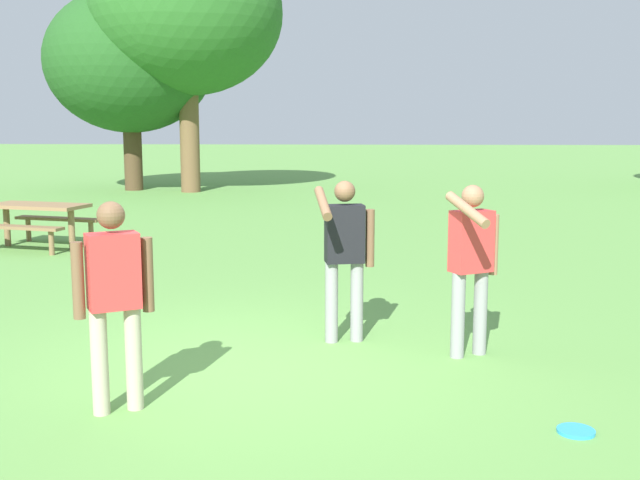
{
  "coord_description": "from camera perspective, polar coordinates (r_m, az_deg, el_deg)",
  "views": [
    {
      "loc": [
        0.93,
        -6.9,
        2.26
      ],
      "look_at": [
        0.55,
        1.11,
        1.0
      ],
      "focal_mm": 43.91,
      "sensor_mm": 36.0,
      "label": 1
    }
  ],
  "objects": [
    {
      "name": "person_bystander",
      "position": [
        7.82,
        1.81,
        -0.63
      ],
      "size": [
        0.6,
        0.75,
        1.64
      ],
      "color": "gray",
      "rests_on": "ground"
    },
    {
      "name": "person_thrower",
      "position": [
        7.48,
        11.0,
        -1.23
      ],
      "size": [
        0.55,
        0.83,
        1.64
      ],
      "color": "gray",
      "rests_on": "ground"
    },
    {
      "name": "person_catcher",
      "position": [
        6.15,
        -14.78,
        -3.74
      ],
      "size": [
        0.55,
        0.37,
        1.64
      ],
      "color": "#B7AD93",
      "rests_on": "ground"
    },
    {
      "name": "tree_broad_center",
      "position": [
        24.52,
        -9.71,
        15.94
      ],
      "size": [
        5.74,
        5.74,
        7.78
      ],
      "color": "brown",
      "rests_on": "ground"
    },
    {
      "name": "frisbee",
      "position": [
        6.11,
        18.15,
        -13.09
      ],
      "size": [
        0.27,
        0.27,
        0.03
      ],
      "primitive_type": "cylinder",
      "color": "#2D9EDB",
      "rests_on": "ground"
    },
    {
      "name": "ground_plane",
      "position": [
        7.31,
        -4.78,
        -9.09
      ],
      "size": [
        120.0,
        120.0,
        0.0
      ],
      "primitive_type": "plane",
      "color": "#609947"
    },
    {
      "name": "picnic_table_near",
      "position": [
        14.5,
        -19.85,
        1.66
      ],
      "size": [
        2.0,
        1.79,
        0.77
      ],
      "color": "olive",
      "rests_on": "ground"
    },
    {
      "name": "tree_tall_left",
      "position": [
        25.36,
        -13.71,
        12.52
      ],
      "size": [
        5.16,
        5.16,
        6.18
      ],
      "color": "#4C3823",
      "rests_on": "ground"
    }
  ]
}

